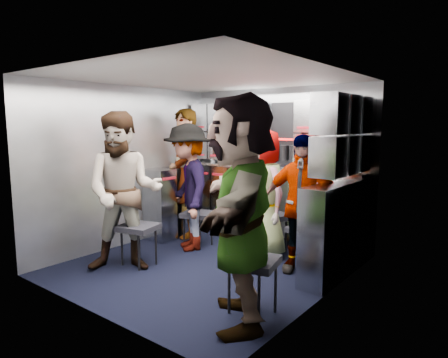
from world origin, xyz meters
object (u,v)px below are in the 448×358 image
Objects in this scene: attendant_arc_b at (188,187)px; attendant_arc_a at (124,192)px; attendant_arc_e at (240,211)px; jump_seat_mid_left at (198,216)px; jump_seat_near_right at (253,265)px; jump_seat_center at (270,218)px; jump_seat_mid_right at (307,232)px; attendant_arc_c at (263,194)px; attendant_arc_d at (301,204)px; jump_seat_near_left at (138,229)px; attendant_standing at (185,173)px.

attendant_arc_a is at bearing -56.02° from attendant_arc_b.
jump_seat_mid_left is at bearing -166.66° from attendant_arc_e.
attendant_arc_b reaches higher than jump_seat_near_right.
jump_seat_center is 0.62m from jump_seat_mid_right.
attendant_arc_c reaches higher than attendant_arc_d.
jump_seat_near_left is at bearing -159.43° from attendant_arc_d.
attendant_arc_a is at bearing -139.49° from jump_seat_mid_right.
jump_seat_center reaches higher than jump_seat_mid_right.
attendant_arc_e is at bearing -12.10° from jump_seat_near_left.
jump_seat_center is at bearing 109.14° from attendant_arc_c.
jump_seat_near_left is 1.61m from jump_seat_center.
jump_seat_mid_right is 0.29× the size of attendant_arc_c.
attendant_arc_c is 1.03× the size of attendant_arc_d.
attendant_arc_b is at bearing -14.03° from attendant_standing.
attendant_arc_e reaches higher than jump_seat_mid_left.
jump_seat_mid_right is 0.25× the size of attendant_standing.
attendant_arc_a is (-1.54, -1.31, 0.47)m from jump_seat_mid_right.
attendant_arc_a reaches higher than jump_seat_near_left.
jump_seat_near_right is at bearing -83.74° from jump_seat_mid_right.
attendant_arc_c is (0.00, -0.18, 0.33)m from jump_seat_center.
jump_seat_mid_left is at bearing 1.34° from attendant_standing.
jump_seat_mid_left is at bearing 88.13° from jump_seat_near_left.
jump_seat_mid_right is at bearing 96.26° from jump_seat_near_right.
attendant_arc_e reaches higher than attendant_arc_d.
attendant_arc_c is 1.67m from attendant_arc_e.
jump_seat_near_right is (0.14, -1.32, 0.03)m from jump_seat_mid_right.
jump_seat_mid_right is at bearing 19.69° from attendant_arc_c.
attendant_arc_e is at bearing -44.42° from attendant_arc_c.
attendant_arc_b is 1.08× the size of attendant_arc_d.
attendant_standing reaches higher than attendant_arc_c.
jump_seat_near_right is at bearing -42.17° from attendant_arc_a.
attendant_arc_a is (-0.94, -1.49, 0.43)m from jump_seat_center.
jump_seat_center reaches higher than jump_seat_mid_left.
attendant_arc_e is at bearing 0.82° from attendant_arc_b.
jump_seat_near_right is at bearing -6.13° from jump_seat_near_left.
jump_seat_near_right is at bearing -35.03° from jump_seat_mid_left.
jump_seat_near_left is 0.27× the size of attendant_arc_a.
attendant_arc_e is at bearing -94.99° from attendant_arc_d.
jump_seat_center is 0.34× the size of attendant_arc_b.
attendant_arc_c is at bearing 55.89° from attendant_arc_b.
attendant_arc_b is (0.45, -0.41, -0.10)m from attendant_standing.
jump_seat_near_left is 0.98m from jump_seat_mid_left.
attendant_arc_d is at bearing 148.61° from attendant_arc_e.
attendant_arc_b is (0.00, -0.18, 0.41)m from jump_seat_mid_left.
jump_seat_center is at bearing 20.05° from jump_seat_mid_left.
jump_seat_mid_right is at bearing 147.86° from attendant_arc_e.
attendant_standing is (-0.42, 1.20, 0.49)m from jump_seat_near_left.
jump_seat_mid_right is at bearing 5.99° from jump_seat_mid_left.
attendant_arc_c is at bearing 9.49° from jump_seat_mid_left.
jump_seat_center is 1.89m from attendant_arc_e.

